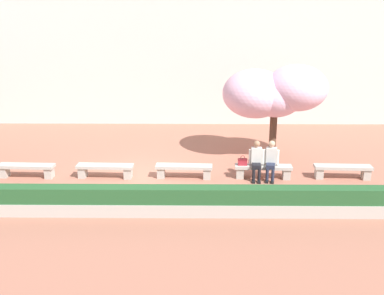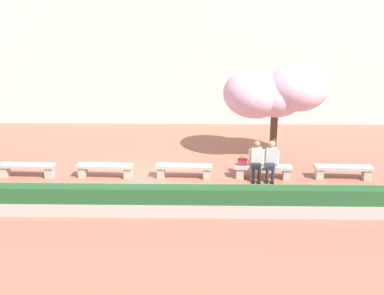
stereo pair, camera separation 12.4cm
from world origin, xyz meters
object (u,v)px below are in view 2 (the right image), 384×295
Objects in this scene: stone_bench_east_end at (263,170)px; person_seated_left at (256,159)px; stone_bench_near_east at (184,169)px; stone_bench_center at (105,169)px; stone_bench_far_east at (343,170)px; cherry_tree_main at (273,93)px; person_seated_right at (271,159)px; stone_bench_near_west at (27,168)px; handbag at (243,162)px.

stone_bench_east_end is 0.47m from person_seated_left.
stone_bench_near_east and stone_bench_east_end have the same top height.
stone_bench_center and stone_bench_far_east have the same top height.
person_seated_right is at bearing -98.32° from cherry_tree_main.
stone_bench_center is 5.51m from person_seated_right.
person_seated_left is at bearing -0.40° from stone_bench_near_west.
stone_bench_center is 7.89m from stone_bench_far_east.
stone_bench_near_west is 5.26m from stone_bench_near_east.
person_seated_left reaches higher than handbag.
stone_bench_near_west is 1.00× the size of stone_bench_near_east.
person_seated_left is 3.81× the size of handbag.
person_seated_left is at bearing -0.61° from stone_bench_center.
stone_bench_far_east is at bearing 0.00° from stone_bench_near_west.
person_seated_right is (-2.40, -0.05, 0.39)m from stone_bench_far_east.
stone_bench_near_west is at bearing 180.00° from stone_bench_near_east.
person_seated_right is (5.49, -0.05, 0.39)m from stone_bench_center.
handbag reaches higher than stone_bench_far_east.
stone_bench_near_east is at bearing -179.46° from handbag.
person_seated_right reaches higher than stone_bench_east_end.
person_seated_left is 3.02m from cherry_tree_main.
person_seated_left reaches higher than stone_bench_center.
stone_bench_east_end is at bearing 180.00° from stone_bench_far_east.
person_seated_left is 0.34× the size of cherry_tree_main.
stone_bench_near_east is (2.63, 0.00, 0.00)m from stone_bench_center.
stone_bench_near_east is 1.00× the size of stone_bench_east_end.
stone_bench_near_west and stone_bench_east_end have the same top height.
stone_bench_east_end is (2.63, 0.00, 0.00)m from stone_bench_near_east.
stone_bench_center is 2.63m from stone_bench_near_east.
person_seated_right is at bearing -178.76° from stone_bench_far_east.
cherry_tree_main reaches higher than stone_bench_near_east.
stone_bench_east_end is at bearing 0.00° from stone_bench_center.
cherry_tree_main reaches higher than stone_bench_far_east.
person_seated_left is 1.00× the size of person_seated_right.
stone_bench_far_east is (7.89, 0.00, 0.00)m from stone_bench_center.
stone_bench_near_east and stone_bench_far_east have the same top height.
handbag reaches higher than stone_bench_near_east.
stone_bench_near_east is 2.63m from stone_bench_east_end.
stone_bench_near_west is 2.63m from stone_bench_center.
stone_bench_near_west is at bearing -179.86° from handbag.
stone_bench_near_west is 10.53m from stone_bench_far_east.
person_seated_right is at bearing -0.54° from stone_bench_center.
handbag is at bearing 0.23° from stone_bench_center.
cherry_tree_main is (3.20, 2.24, 2.18)m from stone_bench_near_east.
handbag is at bearing 175.65° from person_seated_right.
cherry_tree_main is (0.33, 2.29, 1.79)m from person_seated_right.
stone_bench_far_east is 2.91m from person_seated_left.
handbag is (4.57, 0.02, 0.27)m from stone_bench_center.
cherry_tree_main reaches higher than stone_bench_near_west.
stone_bench_near_east is 1.00× the size of stone_bench_far_east.
stone_bench_center and stone_bench_near_east have the same top height.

